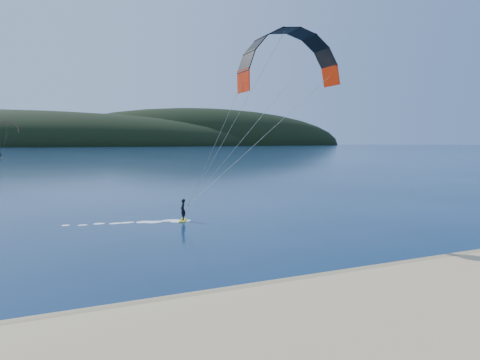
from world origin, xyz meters
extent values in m
plane|color=#071A37|center=(0.00, 0.00, 0.00)|extent=(1800.00, 1800.00, 0.00)
cube|color=olive|center=(0.00, 4.50, 0.05)|extent=(220.00, 2.50, 0.10)
ellipsoid|color=black|center=(-50.00, 720.00, 0.00)|extent=(840.00, 280.00, 110.00)
ellipsoid|color=black|center=(260.00, 760.00, 0.00)|extent=(600.00, 240.00, 140.00)
cube|color=yellow|center=(4.10, 24.18, 0.06)|extent=(1.13, 1.66, 0.09)
imported|color=black|center=(4.10, 24.18, 1.07)|extent=(0.73, 0.85, 1.96)
cylinder|color=gray|center=(8.10, 20.99, 6.84)|extent=(0.02, 0.02, 14.26)
cube|color=yellow|center=(-27.84, 205.65, 0.06)|extent=(1.01, 1.66, 0.09)
imported|color=black|center=(-27.84, 205.65, 1.06)|extent=(1.01, 1.14, 1.95)
cylinder|color=gray|center=(-25.75, 203.02, 6.72)|extent=(0.02, 0.02, 12.08)
camera|label=1|loc=(-6.76, -13.35, 7.32)|focal=31.77mm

